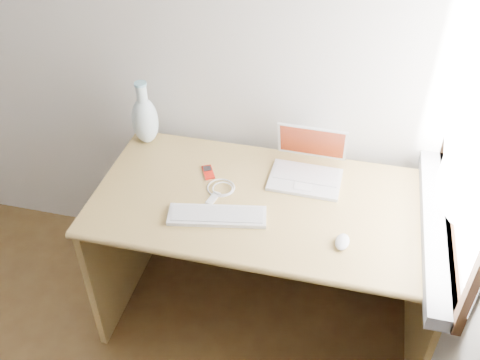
% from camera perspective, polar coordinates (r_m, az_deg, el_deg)
% --- Properties ---
extents(back_wall, '(3.50, 0.04, 2.60)m').
position_cam_1_polar(back_wall, '(2.62, -18.13, 16.60)').
color(back_wall, silver).
rests_on(back_wall, floor).
extents(window, '(0.11, 0.99, 1.10)m').
position_cam_1_polar(window, '(1.93, 24.01, 6.03)').
color(window, white).
rests_on(window, right_wall).
extents(desk, '(1.45, 0.72, 0.77)m').
position_cam_1_polar(desk, '(2.43, 3.25, -4.81)').
color(desk, tan).
rests_on(desk, floor).
extents(laptop, '(0.31, 0.26, 0.21)m').
position_cam_1_polar(laptop, '(2.33, 7.17, 1.43)').
color(laptop, white).
rests_on(laptop, desk).
extents(external_keyboard, '(0.41, 0.19, 0.02)m').
position_cam_1_polar(external_keyboard, '(2.13, -2.45, -3.80)').
color(external_keyboard, white).
rests_on(external_keyboard, desk).
extents(mouse, '(0.06, 0.09, 0.03)m').
position_cam_1_polar(mouse, '(2.05, 10.86, -6.49)').
color(mouse, white).
rests_on(mouse, desk).
extents(ipod, '(0.08, 0.10, 0.01)m').
position_cam_1_polar(ipod, '(2.35, -3.41, 0.85)').
color(ipod, red).
rests_on(ipod, desk).
extents(cable_coil, '(0.14, 0.14, 0.01)m').
position_cam_1_polar(cable_coil, '(2.27, -2.04, -0.83)').
color(cable_coil, white).
rests_on(cable_coil, desk).
extents(remote, '(0.05, 0.09, 0.01)m').
position_cam_1_polar(remote, '(2.22, -2.89, -1.94)').
color(remote, white).
rests_on(remote, desk).
extents(vase, '(0.12, 0.12, 0.31)m').
position_cam_1_polar(vase, '(2.51, -10.11, 6.45)').
color(vase, white).
rests_on(vase, desk).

